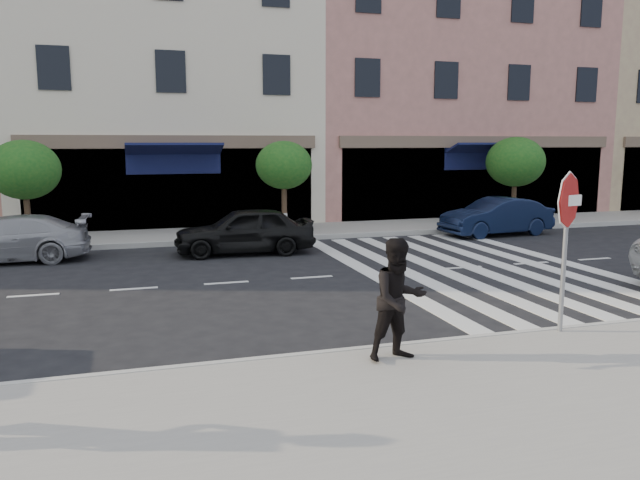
{
  "coord_description": "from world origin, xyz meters",
  "views": [
    {
      "loc": [
        -1.97,
        -9.74,
        3.14
      ],
      "look_at": [
        1.25,
        0.85,
        1.4
      ],
      "focal_mm": 35.0,
      "sensor_mm": 36.0,
      "label": 1
    }
  ],
  "objects_px": {
    "stop_sign": "(568,216)",
    "car_far_mid": "(245,230)",
    "car_far_right": "(496,217)",
    "car_far_left": "(6,239)",
    "walker": "(399,300)"
  },
  "relations": [
    {
      "from": "walker",
      "to": "car_far_left",
      "type": "height_order",
      "value": "walker"
    },
    {
      "from": "car_far_mid",
      "to": "car_far_right",
      "type": "xyz_separation_m",
      "value": [
        8.82,
        1.03,
        -0.03
      ]
    },
    {
      "from": "walker",
      "to": "car_far_left",
      "type": "relative_size",
      "value": 0.4
    },
    {
      "from": "stop_sign",
      "to": "car_far_left",
      "type": "bearing_deg",
      "value": 124.02
    },
    {
      "from": "stop_sign",
      "to": "car_far_mid",
      "type": "relative_size",
      "value": 0.65
    },
    {
      "from": "walker",
      "to": "car_far_mid",
      "type": "height_order",
      "value": "walker"
    },
    {
      "from": "car_far_mid",
      "to": "car_far_left",
      "type": "bearing_deg",
      "value": -92.22
    },
    {
      "from": "car_far_left",
      "to": "car_far_mid",
      "type": "xyz_separation_m",
      "value": [
        6.24,
        -0.61,
        0.06
      ]
    },
    {
      "from": "walker",
      "to": "car_far_right",
      "type": "height_order",
      "value": "walker"
    },
    {
      "from": "stop_sign",
      "to": "walker",
      "type": "relative_size",
      "value": 1.5
    },
    {
      "from": "car_far_mid",
      "to": "walker",
      "type": "bearing_deg",
      "value": 5.85
    },
    {
      "from": "car_far_left",
      "to": "car_far_right",
      "type": "xyz_separation_m",
      "value": [
        15.06,
        0.42,
        0.03
      ]
    },
    {
      "from": "walker",
      "to": "car_far_left",
      "type": "bearing_deg",
      "value": 116.37
    },
    {
      "from": "stop_sign",
      "to": "car_far_right",
      "type": "bearing_deg",
      "value": 52.01
    },
    {
      "from": "car_far_left",
      "to": "car_far_mid",
      "type": "distance_m",
      "value": 6.27
    }
  ]
}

